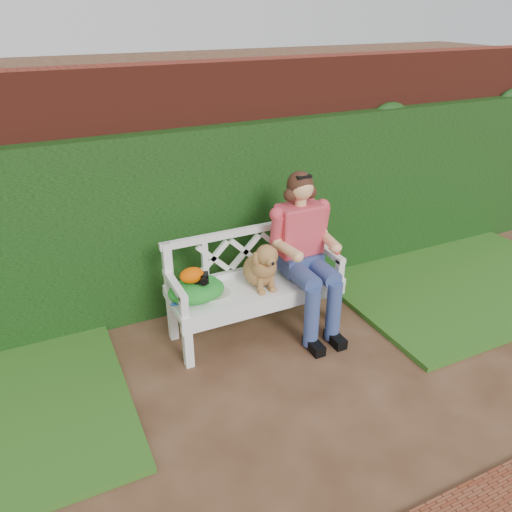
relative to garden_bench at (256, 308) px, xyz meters
name	(u,v)px	position (x,y,z in m)	size (l,w,h in m)	color
ground	(301,408)	(-0.12, -1.02, -0.24)	(60.00, 60.00, 0.00)	#3E2416
brick_wall	(204,187)	(-0.12, 0.88, 0.86)	(10.00, 0.30, 2.20)	#5D2116
ivy_hedge	(213,220)	(-0.12, 0.66, 0.61)	(10.00, 0.18, 1.70)	#245E1B
grass_right	(455,280)	(2.28, -0.12, -0.21)	(2.60, 2.00, 0.05)	#2B531E
garden_bench	(256,308)	(0.00, 0.00, 0.00)	(1.58, 0.60, 0.48)	white
seated_woman	(301,253)	(0.43, -0.02, 0.45)	(0.59, 0.78, 1.39)	#FF6392
dog	(261,263)	(0.02, -0.04, 0.45)	(0.29, 0.39, 0.43)	#9F6941
tennis_racket	(211,295)	(-0.42, -0.03, 0.25)	(0.53, 0.22, 0.03)	white
green_bag	(196,290)	(-0.53, 0.00, 0.32)	(0.47, 0.36, 0.16)	#2B8320
camera_item	(202,278)	(-0.49, -0.03, 0.44)	(0.11, 0.08, 0.07)	black
baseball_glove	(192,275)	(-0.57, 0.00, 0.46)	(0.20, 0.15, 0.13)	#DB4E00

